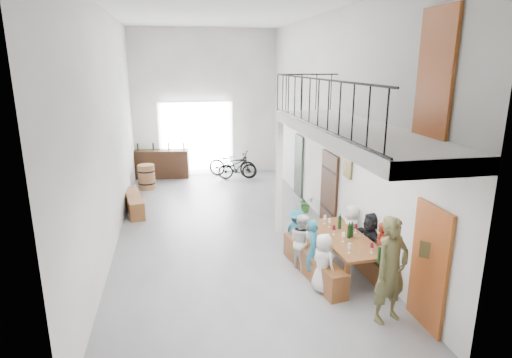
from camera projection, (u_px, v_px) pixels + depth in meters
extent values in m
plane|color=slate|center=(227.00, 228.00, 11.34)|extent=(12.00, 12.00, 0.00)
plane|color=white|center=(206.00, 103.00, 16.30)|extent=(5.50, 0.00, 5.50)
plane|color=white|center=(288.00, 198.00, 4.94)|extent=(5.50, 0.00, 5.50)
plane|color=white|center=(109.00, 128.00, 10.11)|extent=(0.00, 12.00, 12.00)
plane|color=white|center=(330.00, 122.00, 11.12)|extent=(0.00, 12.00, 12.00)
plane|color=white|center=(222.00, 7.00, 9.89)|extent=(12.00, 12.00, 0.00)
cube|color=white|center=(196.00, 139.00, 16.52)|extent=(2.80, 0.08, 2.80)
cube|color=brown|center=(429.00, 267.00, 6.93)|extent=(0.06, 0.95, 2.10)
cube|color=#381C0F|center=(329.00, 190.00, 11.29)|extent=(0.06, 1.10, 2.00)
cube|color=#2C362C|center=(299.00, 166.00, 13.94)|extent=(0.06, 0.80, 2.00)
cube|color=brown|center=(435.00, 73.00, 6.50)|extent=(0.06, 0.90, 1.95)
cube|color=#463B1C|center=(348.00, 167.00, 10.02)|extent=(0.04, 0.45, 0.55)
cylinder|color=white|center=(313.00, 129.00, 12.35)|extent=(0.04, 0.28, 0.28)
cube|color=white|center=(353.00, 133.00, 7.89)|extent=(1.50, 5.60, 0.25)
cube|color=black|center=(317.00, 79.00, 7.50)|extent=(0.03, 5.60, 0.03)
cube|color=black|center=(316.00, 126.00, 7.72)|extent=(0.03, 5.60, 0.03)
cube|color=black|center=(309.00, 74.00, 10.26)|extent=(1.50, 0.03, 0.03)
cube|color=white|center=(279.00, 178.00, 10.78)|extent=(0.14, 0.14, 2.88)
cube|color=brown|center=(344.00, 238.00, 8.82)|extent=(1.03, 2.25, 0.06)
cube|color=brown|center=(346.00, 279.00, 7.95)|extent=(0.08, 0.08, 0.73)
cube|color=brown|center=(383.00, 274.00, 8.13)|extent=(0.08, 0.08, 0.73)
cube|color=brown|center=(309.00, 240.00, 9.71)|extent=(0.08, 0.08, 0.73)
cube|color=brown|center=(340.00, 236.00, 9.90)|extent=(0.08, 0.08, 0.73)
cube|color=brown|center=(313.00, 264.00, 8.80)|extent=(0.68, 2.29, 0.52)
cube|color=brown|center=(363.00, 258.00, 9.11)|extent=(0.35, 2.00, 0.46)
cylinder|color=black|center=(352.00, 229.00, 8.76)|extent=(0.07, 0.07, 0.35)
cylinder|color=black|center=(340.00, 221.00, 9.19)|extent=(0.07, 0.07, 0.35)
cylinder|color=black|center=(349.00, 230.00, 8.70)|extent=(0.07, 0.07, 0.35)
cube|color=brown|center=(134.00, 203.00, 12.55)|extent=(0.73, 1.87, 0.52)
cylinder|color=brown|center=(147.00, 177.00, 14.80)|extent=(0.57, 0.57, 0.85)
cylinder|color=black|center=(147.00, 183.00, 14.86)|extent=(0.58, 0.58, 0.05)
cylinder|color=black|center=(146.00, 171.00, 14.74)|extent=(0.58, 0.58, 0.05)
cube|color=#381C0F|center=(162.00, 164.00, 16.23)|extent=(2.06, 0.81, 1.06)
cylinder|color=black|center=(138.00, 147.00, 15.98)|extent=(0.06, 0.06, 0.28)
cylinder|color=black|center=(153.00, 147.00, 16.02)|extent=(0.06, 0.06, 0.28)
cylinder|color=black|center=(169.00, 146.00, 16.12)|extent=(0.06, 0.06, 0.28)
cylinder|color=black|center=(184.00, 146.00, 16.10)|extent=(0.06, 0.06, 0.28)
imported|color=silver|center=(323.00, 263.00, 8.11)|extent=(0.56, 0.67, 1.17)
imported|color=#246479|center=(314.00, 250.00, 8.55)|extent=(0.44, 0.54, 1.28)
imported|color=silver|center=(302.00, 241.00, 9.03)|extent=(0.63, 0.71, 1.21)
imported|color=#246479|center=(297.00, 232.00, 9.66)|extent=(0.62, 0.80, 1.09)
imported|color=#B8381F|center=(382.00, 253.00, 8.39)|extent=(0.47, 0.81, 1.29)
imported|color=black|center=(370.00, 241.00, 8.98)|extent=(0.37, 1.17, 1.26)
imported|color=silver|center=(351.00, 230.00, 9.67)|extent=(0.51, 0.66, 1.19)
imported|color=brown|center=(391.00, 270.00, 7.09)|extent=(0.78, 0.63, 1.86)
imported|color=#1E4B17|center=(306.00, 204.00, 12.54)|extent=(0.52, 0.49, 0.47)
imported|color=black|center=(232.00, 164.00, 16.35)|extent=(2.00, 1.47, 1.00)
imported|color=black|center=(238.00, 168.00, 16.05)|extent=(1.50, 0.55, 0.88)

